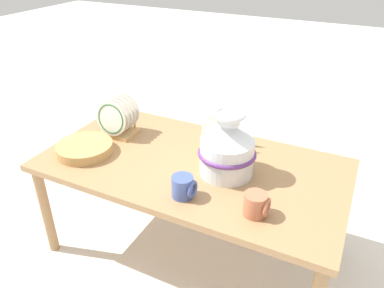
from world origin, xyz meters
The scene contains 8 objects.
ground_plane centered at (0.00, 0.00, 0.00)m, with size 14.00×14.00×0.00m, color silver.
display_table centered at (0.00, 0.00, 0.54)m, with size 1.56×0.83×0.60m.
ceramic_vase centered at (0.19, -0.01, 0.74)m, with size 0.28×0.28×0.33m.
dish_rack_round_plates centered at (-0.52, 0.09, 0.69)m, with size 0.20×0.17×0.23m.
dish_rack_square_plates centered at (0.07, 0.20, 0.65)m, with size 0.19×0.17×0.18m.
wicker_charger_stack centered at (-0.56, -0.17, 0.63)m, with size 0.30×0.30×0.05m.
mug_terracotta_glaze centered at (0.42, -0.25, 0.65)m, with size 0.11×0.10×0.10m.
mug_cobalt_glaze centered at (0.09, -0.27, 0.65)m, with size 0.11×0.10×0.10m.
Camera 1 is at (0.73, -1.47, 1.64)m, focal length 35.00 mm.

